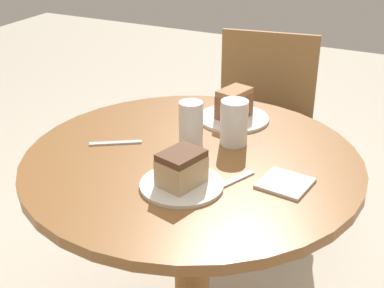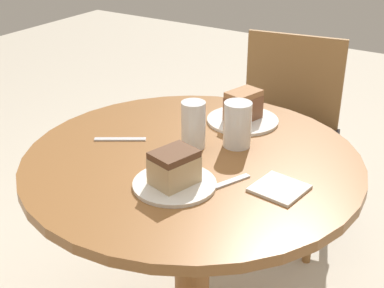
{
  "view_description": "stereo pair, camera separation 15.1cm",
  "coord_description": "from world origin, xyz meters",
  "views": [
    {
      "loc": [
        0.6,
        -1.22,
        1.47
      ],
      "look_at": [
        0.0,
        0.0,
        0.81
      ],
      "focal_mm": 50.0,
      "sensor_mm": 36.0,
      "label": 1
    },
    {
      "loc": [
        0.73,
        -1.14,
        1.47
      ],
      "look_at": [
        0.0,
        0.0,
        0.81
      ],
      "focal_mm": 50.0,
      "sensor_mm": 36.0,
      "label": 2
    }
  ],
  "objects": [
    {
      "name": "fork",
      "position": [
        0.16,
        -0.08,
        0.77
      ],
      "size": [
        0.08,
        0.15,
        0.0
      ],
      "rotation": [
        0.0,
        0.0,
        1.17
      ],
      "color": "silver",
      "rests_on": "table"
    },
    {
      "name": "spoon",
      "position": [
        -0.24,
        -0.03,
        0.77
      ],
      "size": [
        0.14,
        0.1,
        0.0
      ],
      "rotation": [
        0.0,
        0.0,
        0.57
      ],
      "color": "silver",
      "rests_on": "table"
    },
    {
      "name": "chair",
      "position": [
        -0.11,
        0.93,
        0.46
      ],
      "size": [
        0.54,
        0.54,
        0.87
      ],
      "rotation": [
        0.0,
        0.0,
        0.17
      ],
      "color": "olive",
      "rests_on": "ground_plane"
    },
    {
      "name": "plate_far",
      "position": [
        0.01,
        0.3,
        0.77
      ],
      "size": [
        0.23,
        0.23,
        0.01
      ],
      "color": "silver",
      "rests_on": "table"
    },
    {
      "name": "cake_slice_near",
      "position": [
        0.05,
        -0.16,
        0.82
      ],
      "size": [
        0.11,
        0.13,
        0.09
      ],
      "rotation": [
        0.0,
        0.0,
        6.02
      ],
      "color": "tan",
      "rests_on": "plate_near"
    },
    {
      "name": "cake_slice_far",
      "position": [
        0.01,
        0.3,
        0.82
      ],
      "size": [
        0.1,
        0.13,
        0.1
      ],
      "rotation": [
        0.0,
        0.0,
        2.89
      ],
      "color": "brown",
      "rests_on": "plate_far"
    },
    {
      "name": "table",
      "position": [
        0.0,
        0.0,
        0.55
      ],
      "size": [
        0.97,
        0.97,
        0.77
      ],
      "color": "brown",
      "rests_on": "ground_plane"
    },
    {
      "name": "glass_water",
      "position": [
        -0.03,
        0.06,
        0.83
      ],
      "size": [
        0.07,
        0.07,
        0.14
      ],
      "color": "silver",
      "rests_on": "table"
    },
    {
      "name": "plate_near",
      "position": [
        0.05,
        -0.16,
        0.77
      ],
      "size": [
        0.22,
        0.22,
        0.01
      ],
      "color": "silver",
      "rests_on": "table"
    },
    {
      "name": "napkin_stack",
      "position": [
        0.29,
        -0.03,
        0.77
      ],
      "size": [
        0.14,
        0.14,
        0.01
      ],
      "rotation": [
        0.0,
        0.0,
        -0.12
      ],
      "color": "silver",
      "rests_on": "table"
    },
    {
      "name": "glass_lemonade",
      "position": [
        0.07,
        0.13,
        0.83
      ],
      "size": [
        0.08,
        0.08,
        0.14
      ],
      "color": "beige",
      "rests_on": "table"
    }
  ]
}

